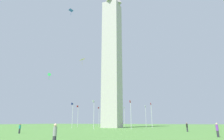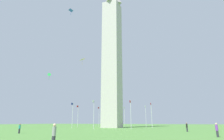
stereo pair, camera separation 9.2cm
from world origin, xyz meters
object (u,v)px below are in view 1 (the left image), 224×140
kite_blue_diamond (71,10)px  obelisk_monument (112,53)px  person_teal_shirt (20,129)px  kite_green_delta (49,75)px  flagpole_nw (72,114)px  person_purple_shirt (217,130)px  flagpole_n (94,113)px  flagpole_ne (131,113)px  flagpole_e (152,114)px  flagpole_s (124,116)px  flagpole_w (78,115)px  person_gray_shirt (55,135)px  kite_yellow_diamond (82,60)px  flagpole_se (146,115)px  person_black_shirt (187,127)px  flagpole_sw (99,116)px

kite_blue_diamond → obelisk_monument: bearing=173.7°
person_teal_shirt → kite_green_delta: 17.59m
flagpole_nw → person_purple_shirt: 45.25m
obelisk_monument → flagpole_n: size_ratio=6.78×
kite_blue_diamond → flagpole_ne: bearing=138.9°
flagpole_e → flagpole_s: 19.34m
flagpole_e → flagpole_w: 27.35m
flagpole_nw → person_gray_shirt: size_ratio=4.51×
kite_yellow_diamond → kite_green_delta: bearing=4.2°
person_gray_shirt → kite_blue_diamond: 44.16m
flagpole_n → kite_green_delta: 16.28m
flagpole_ne → kite_blue_diamond: 33.17m
flagpole_se → person_gray_shirt: size_ratio=4.51×
flagpole_ne → flagpole_w: size_ratio=1.00×
flagpole_n → person_black_shirt: size_ratio=4.51×
person_teal_shirt → kite_yellow_diamond: kite_yellow_diamond is taller
obelisk_monument → flagpole_ne: 26.53m
kite_green_delta → person_purple_shirt: bearing=76.9°
flagpole_ne → flagpole_s: same height
flagpole_nw → kite_blue_diamond: bearing=26.5°
flagpole_ne → flagpole_nw: size_ratio=1.00×
flagpole_n → kite_green_delta: bearing=-29.1°
person_black_shirt → kite_blue_diamond: kite_blue_diamond is taller
flagpole_e → flagpole_se: (-9.67, -4.01, 0.00)m
person_gray_shirt → kite_blue_diamond: (-26.06, -17.82, 30.88)m
person_black_shirt → kite_yellow_diamond: kite_yellow_diamond is taller
person_gray_shirt → person_teal_shirt: person_gray_shirt is taller
flagpole_nw → person_black_shirt: size_ratio=4.51×
flagpole_n → person_black_shirt: flagpole_n is taller
kite_green_delta → kite_yellow_diamond: 20.17m
flagpole_ne → kite_green_delta: 24.46m
kite_blue_diamond → kite_green_delta: 19.03m
flagpole_n → person_gray_shirt: bearing=22.8°
flagpole_w → flagpole_ne: bearing=67.5°
flagpole_w → person_black_shirt: 43.29m
obelisk_monument → kite_blue_diamond: obelisk_monument is taller
flagpole_ne → person_black_shirt: size_ratio=4.51×
flagpole_ne → flagpole_n: bearing=-67.5°
flagpole_nw → kite_yellow_diamond: (-1.71, 1.76, 18.53)m
flagpole_e → flagpole_se: same height
flagpole_s → person_purple_shirt: size_ratio=4.47×
flagpole_n → kite_yellow_diamond: size_ratio=3.14×
obelisk_monument → flagpole_sw: (-9.61, -9.67, -22.70)m
kite_green_delta → obelisk_monument: bearing=165.5°
obelisk_monument → person_purple_shirt: bearing=40.1°
flagpole_e → person_teal_shirt: size_ratio=4.93×
flagpole_s → flagpole_w: 19.34m
obelisk_monument → person_gray_shirt: (49.90, 15.17, -26.21)m
person_black_shirt → kite_green_delta: size_ratio=1.05×
flagpole_nw → person_black_shirt: flagpole_nw is taller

